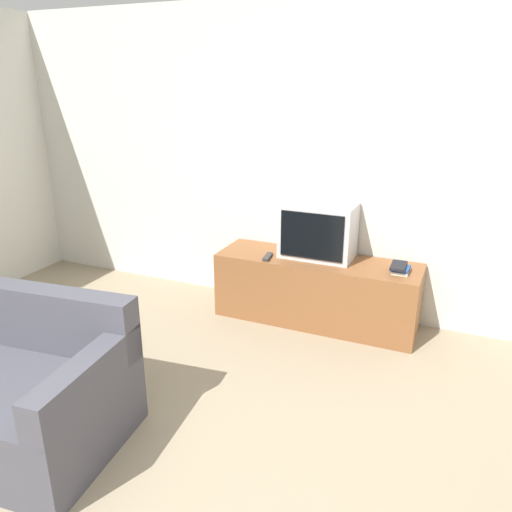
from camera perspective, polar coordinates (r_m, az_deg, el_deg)
name	(u,v)px	position (r m, az deg, el deg)	size (l,w,h in m)	color
wall_back	(317,164)	(4.30, 7.01, 10.42)	(9.00, 0.06, 2.60)	silver
tv_stand	(316,290)	(4.28, 6.90, -3.92)	(1.69, 0.51, 0.56)	brown
television	(318,230)	(4.17, 7.11, 2.93)	(0.60, 0.37, 0.46)	silver
book_stack	(400,268)	(4.01, 16.12, -1.36)	(0.14, 0.22, 0.06)	silver
remote_on_stand	(268,257)	(4.17, 1.34, -0.08)	(0.08, 0.18, 0.02)	#2D2D2D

